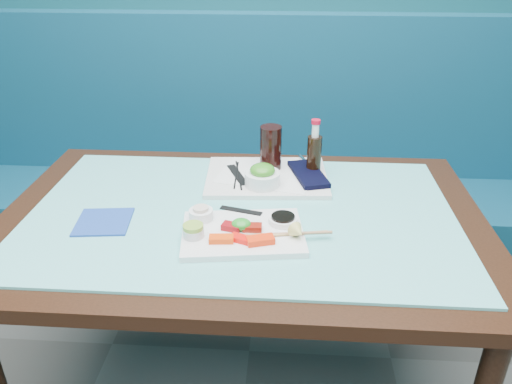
# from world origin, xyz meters

# --- Properties ---
(booth_bench) EXTENTS (3.00, 0.56, 1.17)m
(booth_bench) POSITION_xyz_m (0.00, 2.29, 0.37)
(booth_bench) COLOR navy
(booth_bench) RESTS_ON ground
(dining_table) EXTENTS (1.40, 0.90, 0.75)m
(dining_table) POSITION_xyz_m (0.00, 1.45, 0.67)
(dining_table) COLOR black
(dining_table) RESTS_ON ground
(glass_top) EXTENTS (1.22, 0.76, 0.01)m
(glass_top) POSITION_xyz_m (0.00, 1.45, 0.75)
(glass_top) COLOR #66CCC9
(glass_top) RESTS_ON dining_table
(sashimi_plate) EXTENTS (0.35, 0.27, 0.02)m
(sashimi_plate) POSITION_xyz_m (0.02, 1.32, 0.77)
(sashimi_plate) COLOR white
(sashimi_plate) RESTS_ON glass_top
(salmon_left) EXTENTS (0.06, 0.04, 0.02)m
(salmon_left) POSITION_xyz_m (-0.03, 1.27, 0.78)
(salmon_left) COLOR #FF430A
(salmon_left) RESTS_ON sashimi_plate
(salmon_mid) EXTENTS (0.06, 0.05, 0.01)m
(salmon_mid) POSITION_xyz_m (0.02, 1.27, 0.78)
(salmon_mid) COLOR #FF130A
(salmon_mid) RESTS_ON sashimi_plate
(salmon_right) EXTENTS (0.08, 0.05, 0.02)m
(salmon_right) POSITION_xyz_m (0.07, 1.27, 0.78)
(salmon_right) COLOR #FF300A
(salmon_right) RESTS_ON sashimi_plate
(tuna_left) EXTENTS (0.06, 0.04, 0.02)m
(tuna_left) POSITION_xyz_m (-0.01, 1.33, 0.78)
(tuna_left) COLOR maroon
(tuna_left) RESTS_ON sashimi_plate
(tuna_right) EXTENTS (0.05, 0.03, 0.02)m
(tuna_right) POSITION_xyz_m (0.04, 1.33, 0.78)
(tuna_right) COLOR maroon
(tuna_right) RESTS_ON sashimi_plate
(seaweed_garnish) EXTENTS (0.06, 0.06, 0.03)m
(seaweed_garnish) POSITION_xyz_m (0.01, 1.33, 0.79)
(seaweed_garnish) COLOR #229423
(seaweed_garnish) RESTS_ON sashimi_plate
(ramekin_wasabi) EXTENTS (0.06, 0.06, 0.02)m
(ramekin_wasabi) POSITION_xyz_m (-0.11, 1.29, 0.79)
(ramekin_wasabi) COLOR silver
(ramekin_wasabi) RESTS_ON sashimi_plate
(wasabi_fill) EXTENTS (0.06, 0.06, 0.01)m
(wasabi_fill) POSITION_xyz_m (-0.11, 1.29, 0.80)
(wasabi_fill) COLOR #83AD37
(wasabi_fill) RESTS_ON ramekin_wasabi
(ramekin_ginger) EXTENTS (0.07, 0.07, 0.03)m
(ramekin_ginger) POSITION_xyz_m (-0.10, 1.38, 0.79)
(ramekin_ginger) COLOR white
(ramekin_ginger) RESTS_ON sashimi_plate
(ginger_fill) EXTENTS (0.05, 0.05, 0.01)m
(ginger_fill) POSITION_xyz_m (-0.10, 1.38, 0.81)
(ginger_fill) COLOR beige
(ginger_fill) RESTS_ON ramekin_ginger
(soy_dish) EXTENTS (0.10, 0.10, 0.02)m
(soy_dish) POSITION_xyz_m (0.12, 1.37, 0.78)
(soy_dish) COLOR white
(soy_dish) RESTS_ON sashimi_plate
(soy_fill) EXTENTS (0.07, 0.07, 0.01)m
(soy_fill) POSITION_xyz_m (0.12, 1.37, 0.79)
(soy_fill) COLOR black
(soy_fill) RESTS_ON soy_dish
(lemon_wedge) EXTENTS (0.05, 0.05, 0.04)m
(lemon_wedge) POSITION_xyz_m (0.16, 1.29, 0.80)
(lemon_wedge) COLOR #D9CA66
(lemon_wedge) RESTS_ON sashimi_plate
(chopstick_sleeve) EXTENTS (0.12, 0.05, 0.00)m
(chopstick_sleeve) POSITION_xyz_m (0.00, 1.43, 0.78)
(chopstick_sleeve) COLOR black
(chopstick_sleeve) RESTS_ON sashimi_plate
(wooden_chopstick_a) EXTENTS (0.25, 0.04, 0.01)m
(wooden_chopstick_a) POSITION_xyz_m (0.13, 1.31, 0.78)
(wooden_chopstick_a) COLOR #A06D4B
(wooden_chopstick_a) RESTS_ON sashimi_plate
(wooden_chopstick_b) EXTENTS (0.21, 0.05, 0.01)m
(wooden_chopstick_b) POSITION_xyz_m (0.14, 1.31, 0.78)
(wooden_chopstick_b) COLOR tan
(wooden_chopstick_b) RESTS_ON sashimi_plate
(serving_tray) EXTENTS (0.41, 0.32, 0.01)m
(serving_tray) POSITION_xyz_m (0.06, 1.67, 0.77)
(serving_tray) COLOR silver
(serving_tray) RESTS_ON glass_top
(paper_placemat) EXTENTS (0.34, 0.27, 0.00)m
(paper_placemat) POSITION_xyz_m (0.06, 1.67, 0.77)
(paper_placemat) COLOR silver
(paper_placemat) RESTS_ON serving_tray
(seaweed_bowl) EXTENTS (0.14, 0.14, 0.04)m
(seaweed_bowl) POSITION_xyz_m (0.05, 1.60, 0.79)
(seaweed_bowl) COLOR white
(seaweed_bowl) RESTS_ON serving_tray
(seaweed_salad) EXTENTS (0.09, 0.09, 0.04)m
(seaweed_salad) POSITION_xyz_m (0.05, 1.60, 0.82)
(seaweed_salad) COLOR #35861F
(seaweed_salad) RESTS_ON seaweed_bowl
(cola_glass) EXTENTS (0.08, 0.08, 0.15)m
(cola_glass) POSITION_xyz_m (0.07, 1.73, 0.85)
(cola_glass) COLOR black
(cola_glass) RESTS_ON serving_tray
(navy_pouch) EXTENTS (0.14, 0.21, 0.02)m
(navy_pouch) POSITION_xyz_m (0.20, 1.67, 0.78)
(navy_pouch) COLOR black
(navy_pouch) RESTS_ON serving_tray
(fork) EXTENTS (0.05, 0.10, 0.01)m
(fork) POSITION_xyz_m (0.19, 1.78, 0.78)
(fork) COLOR silver
(fork) RESTS_ON serving_tray
(black_chopstick_a) EXTENTS (0.01, 0.20, 0.01)m
(black_chopstick_a) POSITION_xyz_m (-0.04, 1.66, 0.78)
(black_chopstick_a) COLOR black
(black_chopstick_a) RESTS_ON serving_tray
(black_chopstick_b) EXTENTS (0.04, 0.21, 0.01)m
(black_chopstick_b) POSITION_xyz_m (-0.03, 1.66, 0.78)
(black_chopstick_b) COLOR black
(black_chopstick_b) RESTS_ON serving_tray
(tray_sleeve) EXTENTS (0.09, 0.16, 0.00)m
(tray_sleeve) POSITION_xyz_m (-0.03, 1.66, 0.77)
(tray_sleeve) COLOR black
(tray_sleeve) RESTS_ON serving_tray
(cola_bottle_body) EXTENTS (0.05, 0.05, 0.14)m
(cola_bottle_body) POSITION_xyz_m (0.21, 1.71, 0.83)
(cola_bottle_body) COLOR black
(cola_bottle_body) RESTS_ON glass_top
(cola_bottle_neck) EXTENTS (0.03, 0.03, 0.04)m
(cola_bottle_neck) POSITION_xyz_m (0.21, 1.71, 0.92)
(cola_bottle_neck) COLOR white
(cola_bottle_neck) RESTS_ON cola_bottle_body
(cola_bottle_cap) EXTENTS (0.03, 0.03, 0.01)m
(cola_bottle_cap) POSITION_xyz_m (0.21, 1.71, 0.95)
(cola_bottle_cap) COLOR red
(cola_bottle_cap) RESTS_ON cola_bottle_neck
(blue_napkin) EXTENTS (0.16, 0.16, 0.01)m
(blue_napkin) POSITION_xyz_m (-0.38, 1.36, 0.76)
(blue_napkin) COLOR #1B3E97
(blue_napkin) RESTS_ON glass_top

